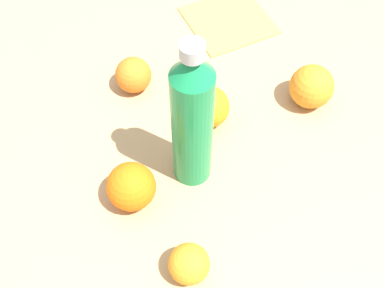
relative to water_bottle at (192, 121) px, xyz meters
name	(u,v)px	position (x,y,z in m)	size (l,w,h in m)	color
ground_plane	(203,189)	(0.00, 0.04, -0.14)	(2.40, 2.40, 0.00)	tan
water_bottle	(192,121)	(0.00, 0.00, 0.00)	(0.06, 0.06, 0.30)	#198C4C
orange_0	(133,75)	(0.02, -0.22, -0.11)	(0.07, 0.07, 0.07)	orange
orange_1	(189,264)	(0.08, 0.16, -0.11)	(0.06, 0.06, 0.06)	orange
orange_2	(131,187)	(0.11, 0.01, -0.10)	(0.08, 0.08, 0.08)	orange
orange_3	(208,107)	(-0.07, -0.09, -0.10)	(0.08, 0.08, 0.08)	orange
orange_4	(312,87)	(-0.26, -0.04, -0.10)	(0.08, 0.08, 0.08)	orange
folded_napkin	(229,20)	(-0.23, -0.30, -0.14)	(0.17, 0.17, 0.01)	#E5B24C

